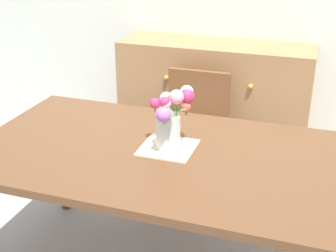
% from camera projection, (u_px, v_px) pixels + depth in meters
% --- Properties ---
extents(dining_table, '(1.76, 1.04, 0.78)m').
position_uv_depth(dining_table, '(152.00, 165.00, 2.29)').
color(dining_table, brown).
rests_on(dining_table, ground_plane).
extents(chair_far, '(0.42, 0.42, 0.90)m').
position_uv_depth(chair_far, '(193.00, 129.00, 3.11)').
color(chair_far, brown).
rests_on(chair_far, ground_plane).
extents(dresser, '(1.40, 0.47, 1.00)m').
position_uv_depth(dresser, '(214.00, 108.00, 3.52)').
color(dresser, '#9E7047').
rests_on(dresser, ground_plane).
extents(placemat, '(0.26, 0.26, 0.01)m').
position_uv_depth(placemat, '(168.00, 148.00, 2.27)').
color(placemat, beige).
rests_on(placemat, dining_table).
extents(flower_vase, '(0.22, 0.24, 0.30)m').
position_uv_depth(flower_vase, '(171.00, 117.00, 2.20)').
color(flower_vase, silver).
rests_on(flower_vase, placemat).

